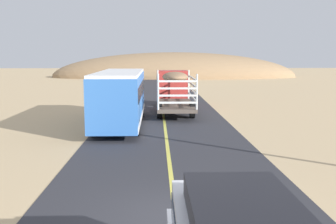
# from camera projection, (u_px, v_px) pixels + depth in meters

# --- Properties ---
(ground_plane) EXTENTS (240.00, 240.00, 0.00)m
(ground_plane) POSITION_uv_depth(u_px,v_px,m) (176.00, 218.00, 10.40)
(ground_plane) COLOR tan
(road_surface) EXTENTS (8.00, 120.00, 0.02)m
(road_surface) POSITION_uv_depth(u_px,v_px,m) (176.00, 217.00, 10.39)
(road_surface) COLOR #2D2D33
(road_surface) RESTS_ON ground
(road_centre_line) EXTENTS (0.16, 117.60, 0.00)m
(road_centre_line) POSITION_uv_depth(u_px,v_px,m) (176.00, 217.00, 10.39)
(road_centre_line) COLOR #D8CC4C
(road_centre_line) RESTS_ON road_surface
(livestock_truck) EXTENTS (2.53, 9.70, 3.02)m
(livestock_truck) POSITION_uv_depth(u_px,v_px,m) (173.00, 86.00, 30.88)
(livestock_truck) COLOR #B2332D
(livestock_truck) RESTS_ON road_surface
(bus) EXTENTS (2.54, 10.00, 3.21)m
(bus) POSITION_uv_depth(u_px,v_px,m) (120.00, 97.00, 23.72)
(bus) COLOR #3872C6
(bus) RESTS_ON road_surface
(distant_hill) EXTENTS (46.34, 16.35, 9.42)m
(distant_hill) POSITION_uv_depth(u_px,v_px,m) (174.00, 77.00, 76.16)
(distant_hill) COLOR #957553
(distant_hill) RESTS_ON ground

